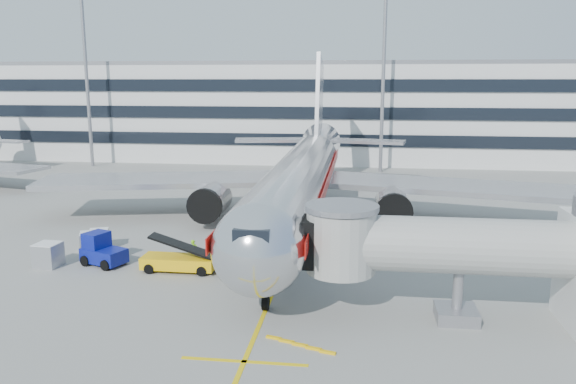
# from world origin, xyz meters

# --- Properties ---
(ground) EXTENTS (180.00, 180.00, 0.00)m
(ground) POSITION_xyz_m (0.00, 0.00, 0.00)
(ground) COLOR gray
(ground) RESTS_ON ground
(lead_in_line) EXTENTS (0.25, 70.00, 0.01)m
(lead_in_line) POSITION_xyz_m (0.00, 10.00, 0.01)
(lead_in_line) COLOR #DFBB0B
(lead_in_line) RESTS_ON ground
(stop_bar) EXTENTS (6.00, 0.25, 0.01)m
(stop_bar) POSITION_xyz_m (0.00, -14.00, 0.01)
(stop_bar) COLOR #DFBB0B
(stop_bar) RESTS_ON ground
(main_jet) EXTENTS (50.95, 48.70, 16.06)m
(main_jet) POSITION_xyz_m (0.00, 11.72, 4.23)
(main_jet) COLOR silver
(main_jet) RESTS_ON ground
(jet_bridge) EXTENTS (17.80, 4.50, 7.00)m
(jet_bridge) POSITION_xyz_m (12.18, -8.00, 3.87)
(jet_bridge) COLOR silver
(jet_bridge) RESTS_ON ground
(terminal) EXTENTS (150.00, 24.25, 15.60)m
(terminal) POSITION_xyz_m (0.00, 57.95, 7.80)
(terminal) COLOR silver
(terminal) RESTS_ON ground
(light_mast_west) EXTENTS (2.40, 1.20, 25.45)m
(light_mast_west) POSITION_xyz_m (-35.00, 42.00, 14.88)
(light_mast_west) COLOR gray
(light_mast_west) RESTS_ON ground
(light_mast_centre) EXTENTS (2.40, 1.20, 25.45)m
(light_mast_centre) POSITION_xyz_m (8.00, 42.00, 14.88)
(light_mast_centre) COLOR gray
(light_mast_centre) RESTS_ON ground
(belt_loader) EXTENTS (5.28, 1.94, 2.53)m
(belt_loader) POSITION_xyz_m (-6.97, -2.18, 0.72)
(belt_loader) COLOR #F2B90A
(belt_loader) RESTS_ON ground
(baggage_tug) EXTENTS (3.48, 2.82, 2.29)m
(baggage_tug) POSITION_xyz_m (-12.80, -1.56, 1.00)
(baggage_tug) COLOR navy
(baggage_tug) RESTS_ON ground
(cargo_container_left) EXTENTS (1.80, 1.80, 1.49)m
(cargo_container_left) POSITION_xyz_m (-14.76, 2.09, 0.75)
(cargo_container_left) COLOR #A6A8AC
(cargo_container_left) RESTS_ON ground
(cargo_container_right) EXTENTS (1.88, 1.88, 1.52)m
(cargo_container_right) POSITION_xyz_m (-15.04, 1.19, 0.76)
(cargo_container_right) COLOR #A6A8AC
(cargo_container_right) RESTS_ON ground
(cargo_container_front) EXTENTS (1.70, 1.70, 1.68)m
(cargo_container_front) POSITION_xyz_m (-16.33, -2.44, 0.84)
(cargo_container_front) COLOR #A6A8AC
(cargo_container_front) RESTS_ON ground
(ramp_worker) EXTENTS (0.72, 0.63, 1.65)m
(ramp_worker) POSITION_xyz_m (-6.51, -0.30, 0.83)
(ramp_worker) COLOR #81DF17
(ramp_worker) RESTS_ON ground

